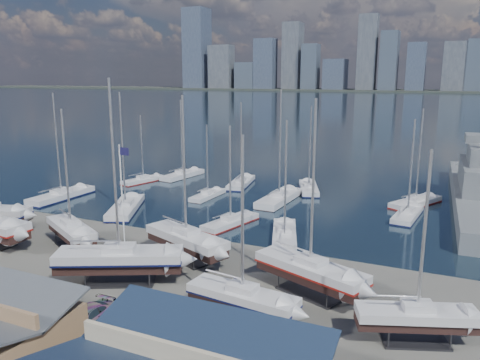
% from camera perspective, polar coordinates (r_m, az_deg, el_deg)
% --- Properties ---
extents(ground, '(1400.00, 1400.00, 0.00)m').
position_cam_1_polar(ground, '(46.96, -13.49, -10.12)').
color(ground, '#605E59').
rests_on(ground, ground).
extents(water, '(1400.00, 600.00, 0.40)m').
position_cam_1_polar(water, '(345.52, 19.90, 8.78)').
color(water, '#1B2D3F').
rests_on(water, ground).
extents(far_shore, '(1400.00, 80.00, 2.20)m').
position_cam_1_polar(far_shore, '(604.82, 21.96, 10.02)').
color(far_shore, '#2D332D').
rests_on(far_shore, ground).
extents(skyline, '(639.14, 43.80, 107.69)m').
position_cam_1_polar(skyline, '(599.14, 21.47, 13.68)').
color(skyline, '#475166').
rests_on(skyline, far_shore).
extents(sailboat_cradle_2, '(9.04, 6.39, 14.66)m').
position_cam_1_polar(sailboat_cradle_2, '(52.61, -19.89, -5.73)').
color(sailboat_cradle_2, '#2D2D33').
rests_on(sailboat_cradle_2, ground).
extents(sailboat_cradle_3, '(11.27, 7.60, 17.69)m').
position_cam_1_polar(sailboat_cradle_3, '(42.83, -14.47, -9.32)').
color(sailboat_cradle_3, '#2D2D33').
rests_on(sailboat_cradle_3, ground).
extents(sailboat_cradle_4, '(10.21, 6.13, 16.12)m').
position_cam_1_polar(sailboat_cradle_4, '(46.79, -6.58, -7.20)').
color(sailboat_cradle_4, '#2D2D33').
rests_on(sailboat_cradle_4, ground).
extents(sailboat_cradle_5, '(8.75, 3.35, 13.95)m').
position_cam_1_polar(sailboat_cradle_5, '(35.25, 0.30, -14.16)').
color(sailboat_cradle_5, '#2D2D33').
rests_on(sailboat_cradle_5, ground).
extents(sailboat_cradle_6, '(10.35, 6.21, 16.17)m').
position_cam_1_polar(sailboat_cradle_6, '(39.79, 8.55, -10.89)').
color(sailboat_cradle_6, '#2D2D33').
rests_on(sailboat_cradle_6, ground).
extents(sailboat_cradle_7, '(8.33, 4.92, 13.36)m').
position_cam_1_polar(sailboat_cradle_7, '(34.97, 20.76, -15.30)').
color(sailboat_cradle_7, '#2D2D33').
rests_on(sailboat_cradle_7, ground).
extents(sailboat_moored_0, '(3.34, 10.97, 16.28)m').
position_cam_1_polar(sailboat_moored_0, '(74.39, -20.92, -1.94)').
color(sailboat_moored_0, black).
rests_on(sailboat_moored_0, water).
extents(sailboat_moored_1, '(4.40, 8.38, 12.06)m').
position_cam_1_polar(sailboat_moored_1, '(82.00, -11.70, -0.08)').
color(sailboat_moored_1, black).
rests_on(sailboat_moored_1, water).
extents(sailboat_moored_2, '(4.02, 9.89, 14.50)m').
position_cam_1_polar(sailboat_moored_2, '(84.82, -7.01, 0.51)').
color(sailboat_moored_2, black).
rests_on(sailboat_moored_2, water).
extents(sailboat_moored_3, '(7.55, 11.37, 16.60)m').
position_cam_1_polar(sailboat_moored_3, '(65.08, -13.75, -3.45)').
color(sailboat_moored_3, black).
rests_on(sailboat_moored_3, water).
extents(sailboat_moored_4, '(2.46, 7.69, 11.48)m').
position_cam_1_polar(sailboat_moored_4, '(70.35, -3.95, -1.91)').
color(sailboat_moored_4, black).
rests_on(sailboat_moored_4, water).
extents(sailboat_moored_5, '(4.32, 9.97, 14.42)m').
position_cam_1_polar(sailboat_moored_5, '(78.03, 0.13, -0.45)').
color(sailboat_moored_5, black).
rests_on(sailboat_moored_5, water).
extents(sailboat_moored_6, '(4.51, 8.87, 12.77)m').
position_cam_1_polar(sailboat_moored_6, '(57.33, -1.17, -5.26)').
color(sailboat_moored_6, black).
rests_on(sailboat_moored_6, water).
extents(sailboat_moored_7, '(3.64, 11.27, 16.81)m').
position_cam_1_polar(sailboat_moored_7, '(68.11, 4.79, -2.41)').
color(sailboat_moored_7, black).
rests_on(sailboat_moored_7, water).
extents(sailboat_moored_8, '(5.67, 9.71, 14.02)m').
position_cam_1_polar(sailboat_moored_8, '(74.97, 8.38, -1.13)').
color(sailboat_moored_8, black).
rests_on(sailboat_moored_8, water).
extents(sailboat_moored_9, '(5.40, 9.53, 13.87)m').
position_cam_1_polar(sailboat_moored_9, '(53.26, 5.44, -6.70)').
color(sailboat_moored_9, black).
rests_on(sailboat_moored_9, water).
extents(sailboat_moored_10, '(3.47, 9.10, 13.27)m').
position_cam_1_polar(sailboat_moored_10, '(64.04, 19.74, -4.10)').
color(sailboat_moored_10, black).
rests_on(sailboat_moored_10, water).
extents(sailboat_moored_11, '(6.81, 9.63, 14.19)m').
position_cam_1_polar(sailboat_moored_11, '(70.57, 20.61, -2.67)').
color(sailboat_moored_11, black).
rests_on(sailboat_moored_11, water).
extents(car_b, '(4.67, 2.92, 1.45)m').
position_cam_1_polar(car_b, '(42.66, -25.14, -12.33)').
color(car_b, gray).
rests_on(car_b, ground).
extents(car_c, '(3.30, 5.11, 1.31)m').
position_cam_1_polar(car_c, '(41.72, -26.81, -13.17)').
color(car_c, gray).
rests_on(car_c, ground).
extents(car_d, '(2.04, 4.92, 1.42)m').
position_cam_1_polar(car_d, '(36.96, -18.31, -15.69)').
color(car_d, gray).
rests_on(car_d, ground).
extents(flagpole, '(1.05, 0.12, 11.88)m').
position_cam_1_polar(flagpole, '(43.99, -14.08, -2.31)').
color(flagpole, white).
rests_on(flagpole, ground).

